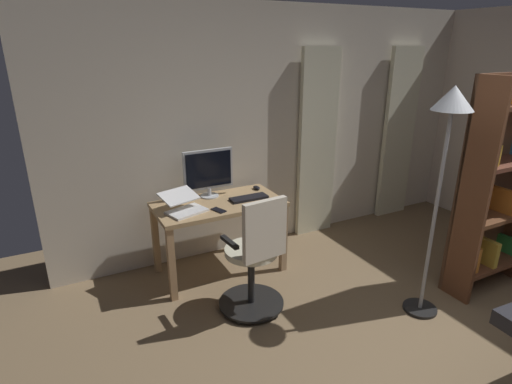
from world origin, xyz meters
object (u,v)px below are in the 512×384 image
office_chair (255,260)px  computer_monitor (208,171)px  laptop (184,206)px  floor_lamp (448,133)px  cell_phone_face_up (219,210)px  computer_keyboard (249,198)px  computer_mouse (257,188)px  bookshelf (496,188)px  desk (219,213)px

office_chair → computer_monitor: computer_monitor is taller
laptop → floor_lamp: 2.22m
cell_phone_face_up → office_chair: bearing=79.0°
computer_keyboard → computer_mouse: (-0.20, -0.22, 0.01)m
bookshelf → computer_keyboard: bearing=-35.4°
computer_monitor → desk: bearing=94.8°
computer_keyboard → computer_mouse: computer_mouse is taller
computer_monitor → floor_lamp: floor_lamp is taller
desk → cell_phone_face_up: (0.08, 0.19, 0.12)m
computer_monitor → bookshelf: bookshelf is taller
computer_keyboard → cell_phone_face_up: bearing=20.4°
computer_keyboard → cell_phone_face_up: 0.40m
cell_phone_face_up → floor_lamp: floor_lamp is taller
cell_phone_face_up → computer_keyboard: bearing=-179.5°
bookshelf → computer_monitor: bearing=-35.9°
office_chair → floor_lamp: size_ratio=0.56×
computer_mouse → bookshelf: bookshelf is taller
desk → office_chair: size_ratio=1.15×
computer_keyboard → bookshelf: bookshelf is taller
desk → laptop: 0.40m
office_chair → cell_phone_face_up: (0.09, -0.55, 0.25)m
computer_monitor → cell_phone_face_up: (0.06, 0.39, -0.25)m
desk → bookshelf: size_ratio=0.62×
desk → computer_monitor: 0.42m
computer_mouse → cell_phone_face_up: size_ratio=0.69×
office_chair → computer_mouse: bearing=56.8°
office_chair → laptop: 0.83m
computer_keyboard → bookshelf: (-1.79, 1.27, 0.21)m
computer_monitor → computer_mouse: bearing=176.3°
bookshelf → cell_phone_face_up: bearing=-27.6°
computer_keyboard → bookshelf: size_ratio=0.19×
office_chair → bookshelf: 2.21m
desk → computer_mouse: bearing=-161.7°
computer_monitor → computer_keyboard: bearing=141.2°
computer_mouse → floor_lamp: size_ratio=0.05×
computer_keyboard → laptop: 0.65m
desk → computer_keyboard: 0.32m
laptop → bookshelf: (-2.44, 1.27, 0.17)m
laptop → bookshelf: bookshelf is taller
office_chair → cell_phone_face_up: size_ratio=7.28×
office_chair → computer_mouse: office_chair is taller
computer_keyboard → computer_mouse: size_ratio=3.70×
cell_phone_face_up → bookshelf: (-2.16, 1.13, 0.22)m
office_chair → bookshelf: bookshelf is taller
desk → computer_keyboard: (-0.29, 0.05, 0.12)m
desk → cell_phone_face_up: size_ratio=8.34×
computer_keyboard → bookshelf: 2.21m
laptop → computer_mouse: (-0.85, -0.22, -0.04)m
computer_monitor → computer_mouse: computer_monitor is taller
office_chair → laptop: size_ratio=2.53×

